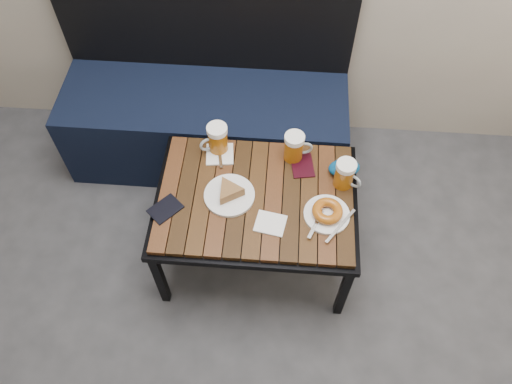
# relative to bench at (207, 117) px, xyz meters

# --- Properties ---
(room_shell) EXTENTS (4.00, 4.00, 4.00)m
(room_shell) POSITION_rel_bench_xyz_m (0.12, -1.26, 1.48)
(room_shell) COLOR gray
(room_shell) RESTS_ON ground
(bench) EXTENTS (1.40, 0.50, 0.95)m
(bench) POSITION_rel_bench_xyz_m (0.00, 0.00, 0.00)
(bench) COLOR black
(bench) RESTS_ON ground
(cafe_table) EXTENTS (0.84, 0.62, 0.47)m
(cafe_table) POSITION_rel_bench_xyz_m (0.30, -0.60, 0.16)
(cafe_table) COLOR black
(cafe_table) RESTS_ON ground
(beer_mug_left) EXTENTS (0.13, 0.11, 0.14)m
(beer_mug_left) POSITION_rel_bench_xyz_m (0.12, -0.37, 0.27)
(beer_mug_left) COLOR #A0550C
(beer_mug_left) RESTS_ON cafe_table
(beer_mug_centre) EXTENTS (0.13, 0.09, 0.14)m
(beer_mug_centre) POSITION_rel_bench_xyz_m (0.45, -0.39, 0.27)
(beer_mug_centre) COLOR #A0550C
(beer_mug_centre) RESTS_ON cafe_table
(beer_mug_right) EXTENTS (0.12, 0.11, 0.13)m
(beer_mug_right) POSITION_rel_bench_xyz_m (0.66, -0.51, 0.27)
(beer_mug_right) COLOR #A0550C
(beer_mug_right) RESTS_ON cafe_table
(plate_pie) EXTENTS (0.21, 0.21, 0.06)m
(plate_pie) POSITION_rel_bench_xyz_m (0.19, -0.61, 0.22)
(plate_pie) COLOR white
(plate_pie) RESTS_ON cafe_table
(plate_bagel) EXTENTS (0.21, 0.23, 0.05)m
(plate_bagel) POSITION_rel_bench_xyz_m (0.59, -0.67, 0.22)
(plate_bagel) COLOR white
(plate_bagel) RESTS_ON cafe_table
(napkin_left) EXTENTS (0.13, 0.16, 0.01)m
(napkin_left) POSITION_rel_bench_xyz_m (0.13, -0.40, 0.20)
(napkin_left) COLOR white
(napkin_left) RESTS_ON cafe_table
(napkin_right) EXTENTS (0.13, 0.12, 0.01)m
(napkin_right) POSITION_rel_bench_xyz_m (0.37, -0.73, 0.20)
(napkin_right) COLOR white
(napkin_right) RESTS_ON cafe_table
(passport_navy) EXTENTS (0.15, 0.16, 0.01)m
(passport_navy) POSITION_rel_bench_xyz_m (-0.06, -0.69, 0.20)
(passport_navy) COLOR black
(passport_navy) RESTS_ON cafe_table
(passport_burgundy) EXTENTS (0.11, 0.14, 0.01)m
(passport_burgundy) POSITION_rel_bench_xyz_m (0.49, -0.43, 0.20)
(passport_burgundy) COLOR black
(passport_burgundy) RESTS_ON cafe_table
(knit_pouch) EXTENTS (0.15, 0.11, 0.06)m
(knit_pouch) POSITION_rel_bench_xyz_m (0.66, -0.45, 0.23)
(knit_pouch) COLOR navy
(knit_pouch) RESTS_ON cafe_table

